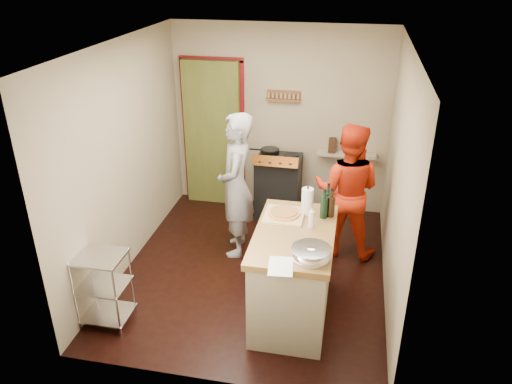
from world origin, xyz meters
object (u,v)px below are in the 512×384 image
wire_shelving (103,286)px  island (293,272)px  person_stripe (236,186)px  person_red (347,191)px  stove (278,185)px

wire_shelving → island: island is taller
wire_shelving → person_stripe: bearing=58.2°
island → wire_shelving: bearing=-164.9°
island → person_stripe: person_stripe is taller
person_stripe → wire_shelving: bearing=-40.8°
island → person_red: 1.45m
stove → person_stripe: person_stripe is taller
wire_shelving → person_red: person_red is taller
stove → wire_shelving: size_ratio=1.26×
wire_shelving → stove: bearing=63.1°
stove → person_stripe: (-0.35, -1.05, 0.44)m
island → person_red: person_red is taller
person_stripe → person_red: size_ratio=1.07×
person_red → wire_shelving: bearing=46.1°
person_red → person_stripe: bearing=18.3°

